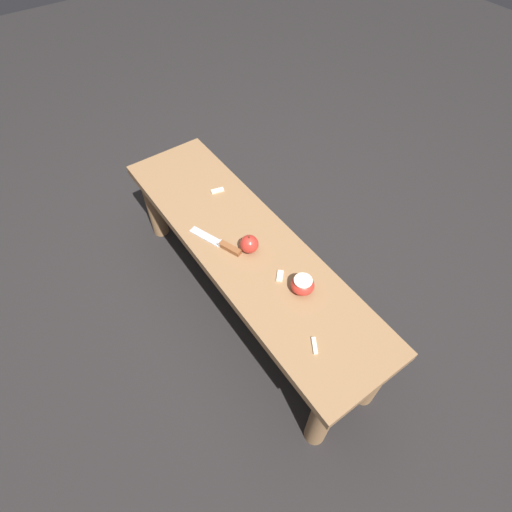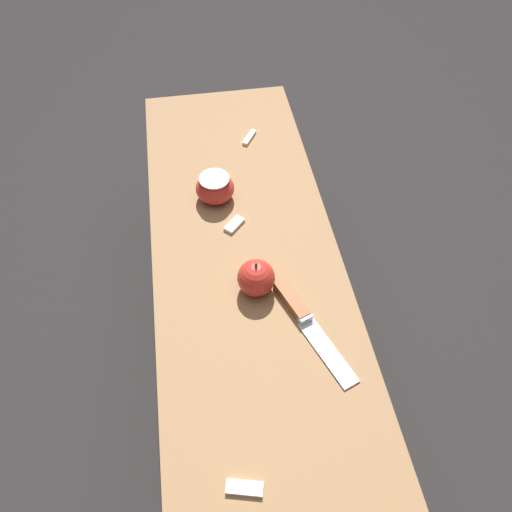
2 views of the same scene
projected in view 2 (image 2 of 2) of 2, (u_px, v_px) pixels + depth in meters
ground_plane at (256, 396)px, 1.24m from camera, size 8.00×8.00×0.00m
wooden_bench at (256, 328)px, 0.98m from camera, size 1.37×0.37×0.42m
knife at (302, 315)px, 0.89m from camera, size 0.23×0.11×0.02m
apple_whole at (256, 278)px, 0.91m from camera, size 0.07×0.07×0.08m
apple_cut at (215, 188)px, 1.06m from camera, size 0.08×0.08×0.06m
apple_slice_near_knife at (234, 225)px, 1.03m from camera, size 0.05×0.05×0.01m
apple_slice_center at (249, 137)px, 1.21m from camera, size 0.06×0.04×0.01m
apple_slice_near_bowl at (245, 488)px, 0.72m from camera, size 0.03×0.06×0.01m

